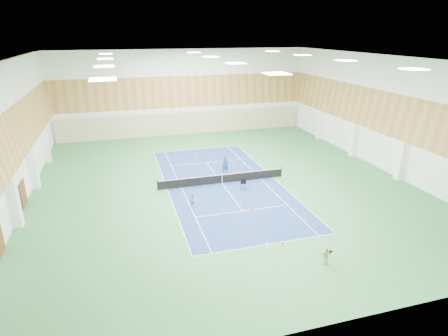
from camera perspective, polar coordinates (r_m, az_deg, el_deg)
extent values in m
plane|color=#307140|center=(37.44, -0.29, -2.33)|extent=(40.00, 40.00, 0.00)
cube|color=navy|center=(37.43, -0.29, -2.32)|extent=(10.97, 23.77, 0.01)
cube|color=#C6B793|center=(55.33, -5.96, 6.78)|extent=(35.40, 0.16, 3.20)
cube|color=#593319|center=(36.78, -28.28, -3.46)|extent=(0.08, 1.80, 2.20)
imported|color=#203F93|center=(39.87, 0.17, 0.60)|extent=(0.75, 0.53, 1.94)
imported|color=gray|center=(32.66, -4.74, -4.84)|extent=(0.66, 0.58, 1.12)
imported|color=tan|center=(25.77, 15.31, -12.81)|extent=(0.72, 0.30, 1.22)
cone|color=#FF5A0D|center=(31.57, -2.53, -6.65)|extent=(0.18, 0.18, 0.20)
cone|color=#DA5E0B|center=(31.46, 0.04, -6.68)|extent=(0.22, 0.22, 0.24)
cone|color=#DE3E0B|center=(32.11, 4.35, -6.14)|extent=(0.23, 0.23, 0.25)
cone|color=#F0520C|center=(33.12, 9.34, -5.53)|extent=(0.22, 0.22, 0.24)
cone|color=orange|center=(26.23, -2.59, -12.71)|extent=(0.19, 0.19, 0.21)
cone|color=#D73F0B|center=(27.21, 3.37, -11.39)|extent=(0.19, 0.19, 0.21)
cone|color=#FF4E0D|center=(27.46, 8.98, -11.26)|extent=(0.23, 0.23, 0.25)
cone|color=#F8550D|center=(29.19, 12.69, -9.57)|extent=(0.17, 0.17, 0.19)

